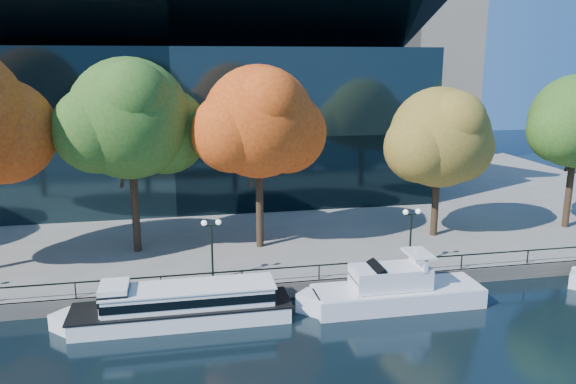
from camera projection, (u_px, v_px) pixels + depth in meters
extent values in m
plane|color=black|center=(249.00, 322.00, 32.60)|extent=(160.00, 160.00, 0.00)
cube|color=slate|center=(211.00, 182.00, 67.34)|extent=(90.00, 67.00, 1.00)
cube|color=#47443F|center=(243.00, 294.00, 35.40)|extent=(90.00, 0.25, 1.00)
cube|color=black|center=(242.00, 271.00, 35.25)|extent=(88.20, 0.08, 0.08)
cube|color=black|center=(242.00, 278.00, 35.37)|extent=(0.07, 0.07, 0.90)
cube|color=black|center=(174.00, 125.00, 60.56)|extent=(50.00, 24.00, 16.00)
cube|color=black|center=(169.00, 32.00, 54.55)|extent=(50.00, 17.14, 7.86)
cube|color=white|center=(182.00, 314.00, 32.62)|extent=(12.37, 3.00, 0.97)
cube|color=black|center=(182.00, 306.00, 32.50)|extent=(12.62, 3.06, 0.11)
cube|color=white|center=(71.00, 323.00, 31.46)|extent=(2.49, 2.49, 0.97)
cube|color=white|center=(189.00, 296.00, 32.46)|extent=(9.65, 2.46, 1.06)
cube|color=black|center=(189.00, 295.00, 32.45)|extent=(9.77, 2.52, 0.49)
cube|color=white|center=(189.00, 287.00, 32.33)|extent=(9.90, 2.58, 0.09)
cube|color=white|center=(115.00, 298.00, 31.62)|extent=(1.59, 2.10, 1.59)
cube|color=black|center=(114.00, 295.00, 31.58)|extent=(1.63, 2.16, 0.62)
cube|color=white|center=(397.00, 296.00, 34.73)|extent=(10.50, 3.00, 1.20)
cube|color=white|center=(315.00, 303.00, 33.75)|extent=(2.30, 2.30, 1.20)
cube|color=white|center=(398.00, 287.00, 34.59)|extent=(10.29, 2.94, 0.08)
cube|color=white|center=(390.00, 277.00, 34.32)|extent=(4.72, 2.25, 1.30)
cube|color=black|center=(369.00, 277.00, 34.04)|extent=(2.07, 2.16, 1.64)
cube|color=white|center=(418.00, 260.00, 34.44)|extent=(0.25, 2.34, 0.80)
cube|color=white|center=(419.00, 254.00, 34.35)|extent=(1.40, 2.34, 0.15)
sphere|color=#B02C0E|center=(2.00, 131.00, 37.19)|extent=(7.07, 7.07, 7.07)
cylinder|color=black|center=(135.00, 200.00, 40.92)|extent=(0.56, 0.56, 7.86)
cylinder|color=black|center=(139.00, 157.00, 40.49)|extent=(1.23, 1.88, 3.93)
cylinder|color=black|center=(126.00, 163.00, 39.91)|extent=(1.13, 1.28, 3.51)
sphere|color=#295219|center=(129.00, 119.00, 39.56)|extent=(8.59, 8.59, 8.59)
sphere|color=#295219|center=(165.00, 131.00, 41.48)|extent=(6.44, 6.44, 6.44)
sphere|color=#295219|center=(97.00, 130.00, 38.49)|extent=(6.01, 6.01, 6.01)
sphere|color=#295219|center=(133.00, 99.00, 37.65)|extent=(5.15, 5.15, 5.15)
cylinder|color=black|center=(260.00, 198.00, 41.98)|extent=(0.56, 0.56, 7.59)
cylinder|color=black|center=(265.00, 158.00, 41.58)|extent=(1.20, 1.82, 3.80)
cylinder|color=black|center=(254.00, 163.00, 41.00)|extent=(1.10, 1.25, 3.39)
sphere|color=#B02C0E|center=(259.00, 122.00, 40.67)|extent=(8.21, 8.21, 8.21)
sphere|color=#B02C0E|center=(286.00, 133.00, 42.51)|extent=(6.16, 6.16, 6.16)
sphere|color=#B02C0E|center=(232.00, 132.00, 39.64)|extent=(5.75, 5.75, 5.75)
sphere|color=#B02C0E|center=(268.00, 103.00, 38.85)|extent=(4.93, 4.93, 4.93)
cylinder|color=black|center=(436.00, 197.00, 44.89)|extent=(0.56, 0.56, 6.38)
cylinder|color=black|center=(442.00, 165.00, 44.59)|extent=(1.06, 1.58, 3.21)
cylinder|color=black|center=(434.00, 170.00, 44.00)|extent=(0.98, 1.10, 2.86)
sphere|color=brown|center=(439.00, 137.00, 43.78)|extent=(7.85, 7.85, 7.85)
sphere|color=brown|center=(457.00, 147.00, 45.54)|extent=(5.89, 5.89, 5.89)
sphere|color=brown|center=(420.00, 147.00, 42.80)|extent=(5.50, 5.50, 5.50)
sphere|color=brown|center=(455.00, 122.00, 42.04)|extent=(4.71, 4.71, 4.71)
cylinder|color=black|center=(570.00, 186.00, 47.02)|extent=(0.56, 0.56, 7.19)
cylinder|color=black|center=(571.00, 156.00, 46.07)|extent=(1.06, 1.20, 3.22)
sphere|color=#295219|center=(562.00, 130.00, 44.82)|extent=(5.36, 5.36, 5.36)
cylinder|color=black|center=(212.00, 253.00, 35.92)|extent=(0.14, 0.14, 3.60)
cube|color=black|center=(211.00, 226.00, 35.49)|extent=(0.90, 0.06, 0.06)
sphere|color=white|center=(204.00, 223.00, 35.36)|extent=(0.36, 0.36, 0.36)
sphere|color=white|center=(218.00, 222.00, 35.53)|extent=(0.36, 0.36, 0.36)
cylinder|color=black|center=(410.00, 240.00, 38.45)|extent=(0.14, 0.14, 3.60)
cube|color=black|center=(412.00, 215.00, 38.03)|extent=(0.90, 0.06, 0.06)
sphere|color=white|center=(406.00, 212.00, 37.90)|extent=(0.36, 0.36, 0.36)
sphere|color=white|center=(418.00, 211.00, 38.07)|extent=(0.36, 0.36, 0.36)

